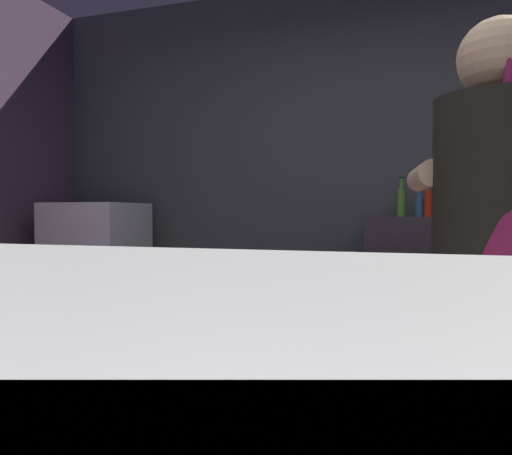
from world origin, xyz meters
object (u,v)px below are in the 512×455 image
object	(u,v)px
mini_fridge	(97,284)
mixing_bowl	(287,262)
bottle_vinegar	(503,204)
bottle_olive_oil	(428,203)
bartender	(496,267)
bottle_hot_sauce	(420,206)
bottle_soy	(401,201)

from	to	relation	value
mini_fridge	mixing_bowl	distance (m)	2.02
bottle_vinegar	bottle_olive_oil	world-z (taller)	bottle_olive_oil
bartender	bottle_hot_sauce	bearing A→B (deg)	0.23
bottle_soy	bartender	bearing A→B (deg)	-81.03
bottle_olive_oil	bottle_vinegar	bearing A→B (deg)	14.92
mixing_bowl	bottle_hot_sauce	world-z (taller)	bottle_hot_sauce
bottle_vinegar	mixing_bowl	bearing A→B (deg)	-127.88
bottle_olive_oil	bartender	bearing A→B (deg)	-85.79
bottle_hot_sauce	bottle_vinegar	bearing A→B (deg)	7.01
bottle_soy	bottle_olive_oil	world-z (taller)	bottle_soy
mini_fridge	mixing_bowl	size ratio (longest dim) A/B	6.59
mini_fridge	bottle_hot_sauce	xyz separation A→B (m)	(2.21, 0.14, 0.56)
bartender	bottle_olive_oil	world-z (taller)	bartender
bottle_olive_oil	mixing_bowl	bearing A→B (deg)	-116.28
bottle_vinegar	bottle_olive_oil	xyz separation A→B (m)	(-0.42, -0.11, 0.01)
bartender	bottle_olive_oil	bearing A→B (deg)	-1.28
mixing_bowl	bottle_soy	world-z (taller)	bottle_soy
mixing_bowl	bottle_vinegar	xyz separation A→B (m)	(1.00, 1.29, 0.25)
bartender	mixing_bowl	distance (m)	0.80
mixing_bowl	bottle_soy	distance (m)	1.42
bottle_soy	bottle_hot_sauce	world-z (taller)	bottle_soy
bartender	mixing_bowl	xyz separation A→B (m)	(-0.70, 0.39, -0.04)
bottle_olive_oil	mini_fridge	bearing A→B (deg)	-177.73
bottle_vinegar	mini_fridge	bearing A→B (deg)	-175.69
bartender	bottle_olive_oil	size ratio (longest dim) A/B	7.72
bartender	bottle_vinegar	size ratio (longest dim) A/B	8.18
bottle_vinegar	bottle_hot_sauce	xyz separation A→B (m)	(-0.47, -0.06, -0.01)
bottle_soy	bottle_olive_oil	xyz separation A→B (m)	(0.16, -0.15, -0.02)
mixing_bowl	bottle_hot_sauce	distance (m)	1.36
mini_fridge	bottle_hot_sauce	size ratio (longest dim) A/B	6.81
bottle_hot_sauce	mini_fridge	bearing A→B (deg)	-176.27
mini_fridge	bottle_soy	xyz separation A→B (m)	(2.10, 0.24, 0.59)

